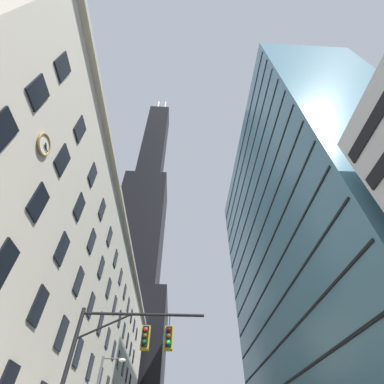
% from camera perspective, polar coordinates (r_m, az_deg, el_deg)
% --- Properties ---
extents(station_building, '(18.34, 71.82, 27.55)m').
position_cam_1_polar(station_building, '(44.68, -28.86, -24.57)').
color(station_building, beige).
rests_on(station_building, ground).
extents(dark_skyscraper, '(28.14, 28.14, 193.64)m').
position_cam_1_polar(dark_skyscraper, '(110.66, -12.14, -13.71)').
color(dark_skyscraper, black).
rests_on(dark_skyscraper, ground).
extents(glass_office_midrise, '(16.75, 46.78, 55.72)m').
position_cam_1_polar(glass_office_midrise, '(50.59, 23.15, -10.08)').
color(glass_office_midrise, teal).
rests_on(glass_office_midrise, ground).
extents(traffic_signal_mast, '(6.38, 0.63, 6.74)m').
position_cam_1_polar(traffic_signal_mast, '(14.86, -14.15, -30.56)').
color(traffic_signal_mast, black).
rests_on(traffic_signal_mast, sidewalk_left).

